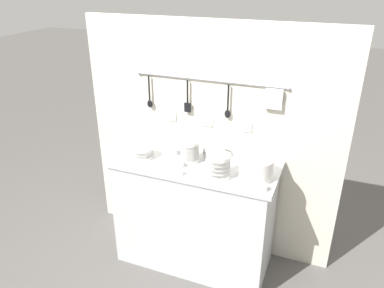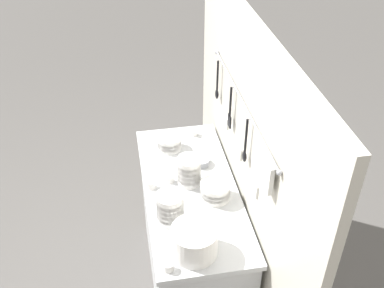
% 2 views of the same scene
% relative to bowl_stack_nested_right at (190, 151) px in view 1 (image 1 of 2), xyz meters
% --- Properties ---
extents(ground_plane, '(20.00, 20.00, 0.00)m').
position_rel_bowl_stack_nested_right_xyz_m(ground_plane, '(0.04, 0.00, -0.95)').
color(ground_plane, '#514F4C').
extents(counter, '(1.17, 0.50, 0.86)m').
position_rel_bowl_stack_nested_right_xyz_m(counter, '(0.04, 0.00, -0.51)').
color(counter, '#B7BABC').
rests_on(counter, ground).
extents(back_wall, '(1.97, 0.08, 1.80)m').
position_rel_bowl_stack_nested_right_xyz_m(back_wall, '(0.04, 0.29, -0.05)').
color(back_wall, beige).
rests_on(back_wall, ground).
extents(bowl_stack_nested_right, '(0.13, 0.13, 0.17)m').
position_rel_bowl_stack_nested_right_xyz_m(bowl_stack_nested_right, '(0.00, 0.00, 0.00)').
color(bowl_stack_nested_right, white).
rests_on(bowl_stack_nested_right, counter).
extents(bowl_stack_back_corner, '(0.13, 0.13, 0.17)m').
position_rel_bowl_stack_nested_right_xyz_m(bowl_stack_back_corner, '(0.26, -0.14, 0.00)').
color(bowl_stack_back_corner, white).
rests_on(bowl_stack_back_corner, counter).
extents(bowl_stack_tall_left, '(0.14, 0.14, 0.09)m').
position_rel_bowl_stack_nested_right_xyz_m(bowl_stack_tall_left, '(-0.33, -0.06, -0.04)').
color(bowl_stack_tall_left, white).
rests_on(bowl_stack_tall_left, counter).
extents(bowl_stack_short_front, '(0.16, 0.16, 0.09)m').
position_rel_bowl_stack_nested_right_xyz_m(bowl_stack_short_front, '(0.14, 0.12, -0.04)').
color(bowl_stack_short_front, white).
rests_on(bowl_stack_short_front, counter).
extents(plate_stack, '(0.22, 0.22, 0.14)m').
position_rel_bowl_stack_nested_right_xyz_m(plate_stack, '(0.48, -0.06, -0.01)').
color(plate_stack, white).
rests_on(plate_stack, counter).
extents(steel_mixing_bowl, '(0.11, 0.11, 0.04)m').
position_rel_bowl_stack_nested_right_xyz_m(steel_mixing_bowl, '(-0.15, 0.10, -0.06)').
color(steel_mixing_bowl, '#93969E').
rests_on(steel_mixing_bowl, counter).
extents(cup_edge_far, '(0.05, 0.05, 0.04)m').
position_rel_bowl_stack_nested_right_xyz_m(cup_edge_far, '(-0.44, 0.11, -0.06)').
color(cup_edge_far, white).
rests_on(cup_edge_far, counter).
extents(cup_back_right, '(0.05, 0.05, 0.04)m').
position_rel_bowl_stack_nested_right_xyz_m(cup_back_right, '(0.01, -0.21, -0.06)').
color(cup_back_right, white).
rests_on(cup_back_right, counter).
extents(cup_centre, '(0.05, 0.05, 0.04)m').
position_rel_bowl_stack_nested_right_xyz_m(cup_centre, '(-0.03, -0.10, -0.06)').
color(cup_centre, white).
rests_on(cup_centre, counter).
extents(cup_front_left, '(0.05, 0.05, 0.04)m').
position_rel_bowl_stack_nested_right_xyz_m(cup_front_left, '(0.56, -0.19, -0.06)').
color(cup_front_left, white).
rests_on(cup_front_left, counter).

